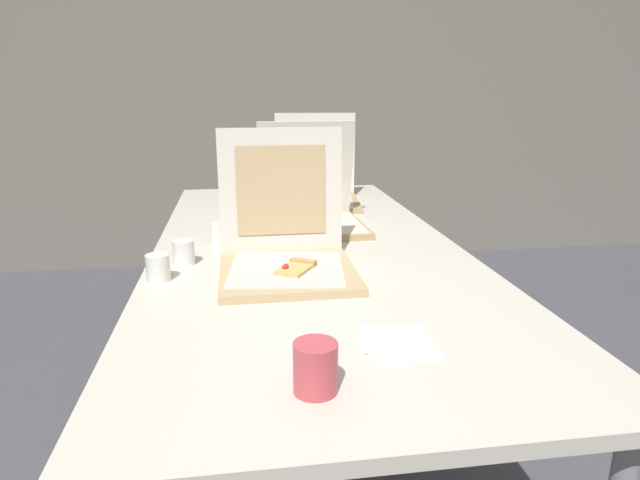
# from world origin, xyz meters

# --- Properties ---
(wall_back) EXTENTS (10.00, 0.10, 2.60)m
(wall_back) POSITION_xyz_m (0.00, 2.78, 1.30)
(wall_back) COLOR gray
(wall_back) RESTS_ON ground
(table) EXTENTS (0.98, 2.15, 0.74)m
(table) POSITION_xyz_m (0.00, 0.59, 0.69)
(table) COLOR silver
(table) RESTS_ON ground
(pizza_box_front) EXTENTS (0.37, 0.39, 0.39)m
(pizza_box_front) POSITION_xyz_m (-0.09, 0.33, 0.79)
(pizza_box_front) COLOR tan
(pizza_box_front) RESTS_ON table
(pizza_box_middle) EXTENTS (0.38, 0.39, 0.38)m
(pizza_box_middle) POSITION_xyz_m (0.04, 0.82, 0.79)
(pizza_box_middle) COLOR tan
(pizza_box_middle) RESTS_ON table
(pizza_box_back) EXTENTS (0.40, 0.40, 0.39)m
(pizza_box_back) POSITION_xyz_m (0.12, 1.24, 0.79)
(pizza_box_back) COLOR tan
(pizza_box_back) RESTS_ON table
(cup_white_near_left) EXTENTS (0.06, 0.06, 0.07)m
(cup_white_near_left) POSITION_xyz_m (-0.44, 0.31, 0.77)
(cup_white_near_left) COLOR white
(cup_white_near_left) RESTS_ON table
(cup_white_mid) EXTENTS (0.06, 0.06, 0.07)m
(cup_white_mid) POSITION_xyz_m (-0.28, 0.63, 0.77)
(cup_white_mid) COLOR white
(cup_white_mid) RESTS_ON table
(cup_white_near_center) EXTENTS (0.06, 0.06, 0.07)m
(cup_white_near_center) POSITION_xyz_m (-0.38, 0.44, 0.77)
(cup_white_near_center) COLOR white
(cup_white_near_center) RESTS_ON table
(cup_printed_front) EXTENTS (0.08, 0.08, 0.09)m
(cup_printed_front) POSITION_xyz_m (-0.10, -0.30, 0.78)
(cup_printed_front) COLOR #D14C56
(cup_printed_front) RESTS_ON table
(napkin_pile) EXTENTS (0.15, 0.18, 0.01)m
(napkin_pile) POSITION_xyz_m (0.09, -0.15, 0.74)
(napkin_pile) COLOR white
(napkin_pile) RESTS_ON table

